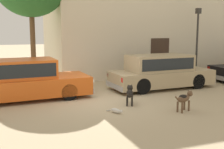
# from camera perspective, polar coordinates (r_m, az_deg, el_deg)

# --- Properties ---
(ground_plane) EXTENTS (80.00, 80.00, 0.00)m
(ground_plane) POSITION_cam_1_polar(r_m,az_deg,el_deg) (10.71, -2.37, -5.08)
(ground_plane) COLOR tan
(parked_sedan_nearest) EXTENTS (4.76, 2.03, 1.50)m
(parked_sedan_nearest) POSITION_cam_1_polar(r_m,az_deg,el_deg) (11.20, -16.35, -0.98)
(parked_sedan_nearest) COLOR #D15619
(parked_sedan_nearest) RESTS_ON ground_plane
(parked_sedan_second) EXTENTS (4.77, 1.90, 1.48)m
(parked_sedan_second) POSITION_cam_1_polar(r_m,az_deg,el_deg) (12.90, 9.55, 0.71)
(parked_sedan_second) COLOR tan
(parked_sedan_second) RESTS_ON ground_plane
(apartment_block) EXTENTS (15.06, 6.32, 8.14)m
(apartment_block) POSITION_cam_1_polar(r_m,az_deg,el_deg) (19.64, 10.76, 13.13)
(apartment_block) COLOR beige
(apartment_block) RESTS_ON ground_plane
(stray_dog_spotted) EXTENTS (0.52, 0.99, 0.65)m
(stray_dog_spotted) POSITION_cam_1_polar(r_m,az_deg,el_deg) (10.09, 3.51, -3.59)
(stray_dog_spotted) COLOR black
(stray_dog_spotted) RESTS_ON ground_plane
(stray_dog_tan) EXTENTS (0.92, 0.45, 0.65)m
(stray_dog_tan) POSITION_cam_1_polar(r_m,az_deg,el_deg) (9.49, 14.03, -4.54)
(stray_dog_tan) COLOR brown
(stray_dog_tan) RESTS_ON ground_plane
(stray_cat) EXTENTS (0.36, 0.59, 0.16)m
(stray_cat) POSITION_cam_1_polar(r_m,az_deg,el_deg) (9.11, 0.84, -7.13)
(stray_cat) COLOR beige
(stray_cat) RESTS_ON ground_plane
(street_lamp) EXTENTS (0.22, 0.22, 3.64)m
(street_lamp) POSITION_cam_1_polar(r_m,az_deg,el_deg) (15.75, 16.43, 7.70)
(street_lamp) COLOR #2D2B28
(street_lamp) RESTS_ON ground_plane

